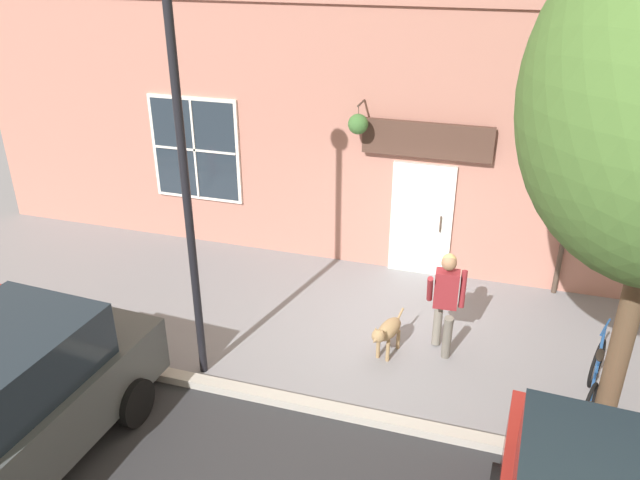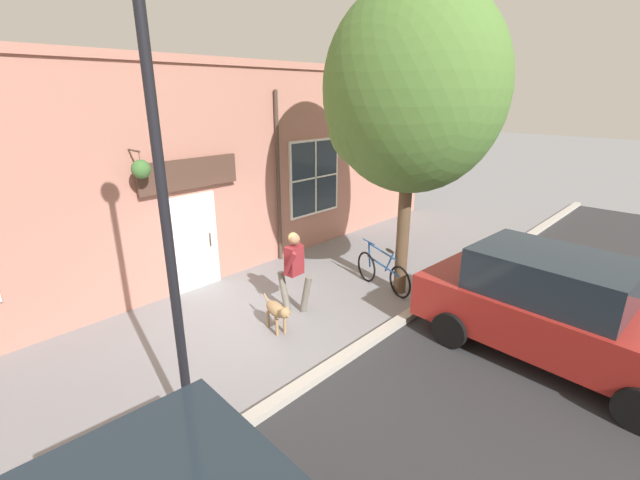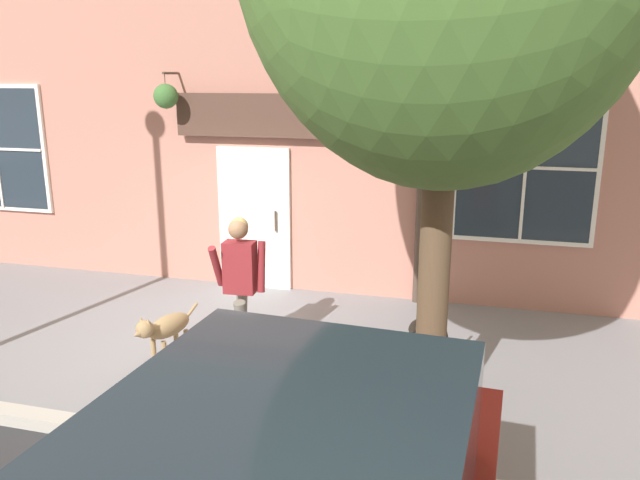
{
  "view_description": "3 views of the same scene",
  "coord_description": "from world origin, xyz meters",
  "px_view_note": "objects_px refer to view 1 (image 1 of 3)",
  "views": [
    {
      "loc": [
        8.09,
        1.26,
        5.59
      ],
      "look_at": [
        -1.33,
        -1.65,
        0.8
      ],
      "focal_mm": 35.0,
      "sensor_mm": 36.0,
      "label": 1
    },
    {
      "loc": [
        5.76,
        -4.47,
        4.09
      ],
      "look_at": [
        -0.43,
        2.09,
        0.99
      ],
      "focal_mm": 24.0,
      "sensor_mm": 36.0,
      "label": 2
    },
    {
      "loc": [
        6.22,
        3.23,
        3.09
      ],
      "look_at": [
        0.18,
        1.61,
        1.44
      ],
      "focal_mm": 35.0,
      "sensor_mm": 36.0,
      "label": 3
    }
  ],
  "objects_px": {
    "pedestrian_walking": "(446,295)",
    "leaning_bicycle": "(593,382)",
    "street_lamp": "(180,129)",
    "dog_on_leash": "(387,331)",
    "fire_hydrant": "(2,305)"
  },
  "relations": [
    {
      "from": "fire_hydrant",
      "to": "dog_on_leash",
      "type": "bearing_deg",
      "value": 99.93
    },
    {
      "from": "pedestrian_walking",
      "to": "dog_on_leash",
      "type": "relative_size",
      "value": 1.65
    },
    {
      "from": "street_lamp",
      "to": "pedestrian_walking",
      "type": "bearing_deg",
      "value": 114.87
    },
    {
      "from": "street_lamp",
      "to": "fire_hydrant",
      "type": "height_order",
      "value": "street_lamp"
    },
    {
      "from": "pedestrian_walking",
      "to": "dog_on_leash",
      "type": "distance_m",
      "value": 1.0
    },
    {
      "from": "pedestrian_walking",
      "to": "leaning_bicycle",
      "type": "height_order",
      "value": "pedestrian_walking"
    },
    {
      "from": "leaning_bicycle",
      "to": "street_lamp",
      "type": "distance_m",
      "value": 6.16
    },
    {
      "from": "dog_on_leash",
      "to": "pedestrian_walking",
      "type": "bearing_deg",
      "value": 114.64
    },
    {
      "from": "pedestrian_walking",
      "to": "dog_on_leash",
      "type": "height_order",
      "value": "pedestrian_walking"
    },
    {
      "from": "dog_on_leash",
      "to": "fire_hydrant",
      "type": "relative_size",
      "value": 1.28
    },
    {
      "from": "street_lamp",
      "to": "dog_on_leash",
      "type": "bearing_deg",
      "value": 114.95
    },
    {
      "from": "pedestrian_walking",
      "to": "leaning_bicycle",
      "type": "relative_size",
      "value": 0.96
    },
    {
      "from": "dog_on_leash",
      "to": "fire_hydrant",
      "type": "distance_m",
      "value": 6.03
    },
    {
      "from": "pedestrian_walking",
      "to": "leaning_bicycle",
      "type": "distance_m",
      "value": 2.21
    },
    {
      "from": "pedestrian_walking",
      "to": "fire_hydrant",
      "type": "relative_size",
      "value": 2.12
    }
  ]
}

